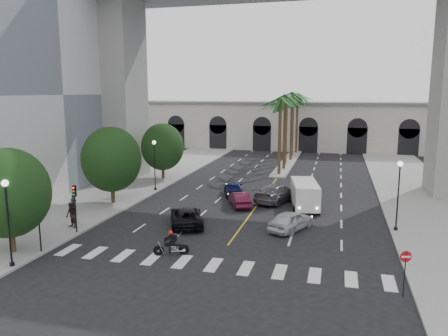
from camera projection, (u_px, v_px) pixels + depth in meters
ground at (220, 256)px, 27.75m from camera, size 140.00×140.00×0.00m
sidewalk_left at (120, 190)px, 45.78m from camera, size 8.00×100.00×0.15m
sidewalk_right at (430, 210)px, 38.27m from camera, size 8.00×100.00×0.15m
median at (288, 162)px, 63.93m from camera, size 2.00×24.00×0.20m
pier_building at (299, 125)px, 79.41m from camera, size 71.00×10.50×8.50m
bridge at (308, 10)px, 44.65m from camera, size 75.00×13.00×26.00m
palm_a at (280, 102)px, 52.85m from camera, size 3.20×3.20×10.30m
palm_b at (285, 99)px, 56.59m from camera, size 3.20×3.20×10.60m
palm_c at (287, 102)px, 60.55m from camera, size 3.20×3.20×10.10m
palm_d at (292, 96)px, 64.15m from camera, size 3.20×3.20×10.90m
palm_e at (293, 99)px, 68.10m from camera, size 3.20×3.20×10.40m
palm_f at (298, 97)px, 71.79m from camera, size 3.20×3.20×10.70m
street_tree_near at (8, 193)px, 27.45m from camera, size 5.20×5.20×6.89m
street_tree_mid at (111, 159)px, 39.80m from camera, size 5.44×5.44×7.21m
street_tree_far at (162, 147)px, 51.28m from camera, size 5.04×5.04×6.68m
lamp_post_left_near at (8, 216)px, 25.28m from camera, size 0.40×0.40×5.35m
lamp_post_left_far at (155, 161)px, 45.29m from camera, size 0.40×0.40×5.35m
lamp_post_right at (398, 190)px, 31.96m from camera, size 0.40×0.40×5.35m
traffic_signal_near at (39, 216)px, 27.76m from camera, size 0.25×0.18×3.65m
traffic_signal_far at (75, 201)px, 31.57m from camera, size 0.25×0.18×3.65m
motorcycle_rider at (172, 244)px, 27.76m from camera, size 2.19×0.92×1.65m
car_a at (291, 221)px, 32.81m from camera, size 3.42×4.74×1.50m
car_b at (239, 199)px, 39.66m from camera, size 3.01×4.30×1.34m
car_c at (186, 216)px, 34.02m from camera, size 4.14×5.65×1.43m
car_d at (276, 193)px, 41.38m from camera, size 4.15×6.34×1.71m
car_e at (233, 188)px, 43.93m from camera, size 2.94×4.63×1.47m
cargo_van at (305, 194)px, 38.85m from camera, size 3.08×5.90×2.39m
pedestrian_a at (73, 204)px, 36.97m from camera, size 0.65×0.50×1.58m
pedestrian_b at (72, 215)px, 32.84m from camera, size 1.19×1.10×1.95m
do_not_enter_sign at (405, 264)px, 21.94m from camera, size 0.59×0.19×2.45m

